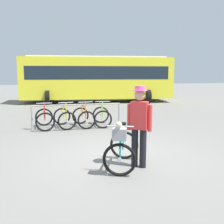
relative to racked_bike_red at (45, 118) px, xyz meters
The scene contains 9 objects.
ground_plane 4.03m from the racked_bike_red, 62.52° to the right, with size 80.00×80.00×0.00m, color slate.
bike_rack_rail 1.21m from the racked_bike_red, ahead, with size 3.21×0.14×0.88m.
racked_bike_red is the anchor object (origin of this frame).
racked_bike_yellow 0.70m from the racked_bike_red, ahead, with size 0.82×1.20×0.98m.
racked_bike_orange 1.40m from the racked_bike_red, ahead, with size 0.79×1.17×0.97m.
racked_bike_lime 2.10m from the racked_bike_red, ahead, with size 0.76×1.14×0.97m.
featured_bicycle 4.71m from the racked_bike_red, 68.72° to the right, with size 0.99×1.26×1.09m.
person_with_featured_bike 4.86m from the racked_bike_red, 64.22° to the right, with size 0.46×0.36×1.72m.
bus_distant 8.81m from the racked_bike_red, 68.07° to the left, with size 10.17×3.94×3.08m.
Camera 1 is at (-1.43, -5.71, 1.97)m, focal length 40.64 mm.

